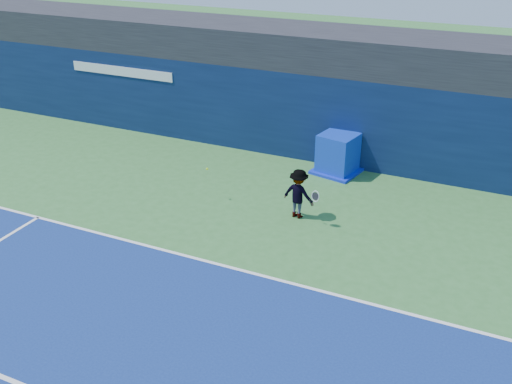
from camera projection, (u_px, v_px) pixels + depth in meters
ground at (118, 329)px, 11.79m from camera, size 80.00×80.00×0.00m
baseline at (192, 257)px, 14.23m from camera, size 24.00×0.10×0.01m
stadium_band at (311, 47)px, 19.59m from camera, size 36.00×3.00×1.20m
back_wall_assembly at (299, 113)px, 19.70m from camera, size 36.00×1.03×3.00m
equipment_cart at (338, 155)px, 18.66m from camera, size 1.63×1.63×1.32m
tennis_player at (299, 194)px, 15.84m from camera, size 1.22×0.71×1.44m
tennis_ball at (207, 169)px, 16.71m from camera, size 0.07×0.07×0.07m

